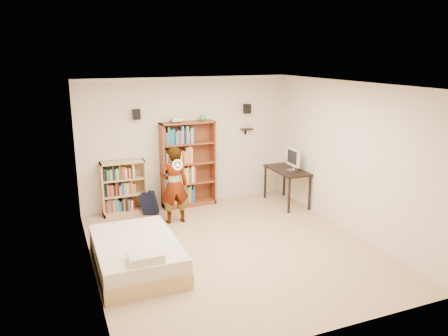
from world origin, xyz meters
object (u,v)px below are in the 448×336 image
(tall_bookshelf, at_px, (188,165))
(daybed, at_px, (137,251))
(low_bookshelf, at_px, (124,188))
(person, at_px, (174,185))
(computer_desk, at_px, (287,187))

(tall_bookshelf, xyz_separation_m, daybed, (-1.59, -2.41, -0.63))
(tall_bookshelf, relative_size, daybed, 0.97)
(tall_bookshelf, height_order, low_bookshelf, tall_bookshelf)
(tall_bookshelf, relative_size, person, 1.20)
(low_bookshelf, relative_size, daybed, 0.59)
(low_bookshelf, bearing_deg, computer_desk, -11.94)
(computer_desk, relative_size, daybed, 0.61)
(low_bookshelf, bearing_deg, tall_bookshelf, -0.09)
(tall_bookshelf, xyz_separation_m, person, (-0.55, -0.83, -0.15))
(person, bearing_deg, daybed, 58.67)
(low_bookshelf, bearing_deg, person, -45.79)
(low_bookshelf, xyz_separation_m, daybed, (-0.23, -2.41, -0.27))
(daybed, distance_m, person, 1.95)
(daybed, height_order, person, person)
(person, bearing_deg, tall_bookshelf, -121.11)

